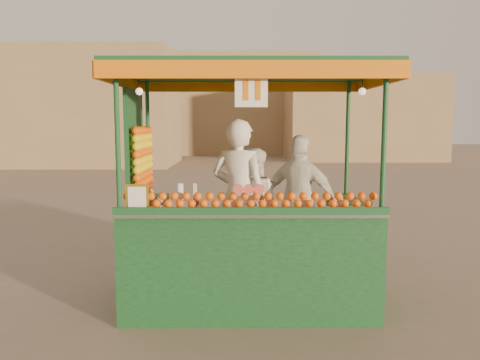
{
  "coord_description": "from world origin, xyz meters",
  "views": [
    {
      "loc": [
        -0.55,
        -5.63,
        2.22
      ],
      "look_at": [
        -0.53,
        0.2,
        1.52
      ],
      "focal_mm": 35.42,
      "sensor_mm": 36.0,
      "label": 1
    }
  ],
  "objects_px": {
    "juice_cart": "(243,229)",
    "vendor_left": "(239,196)",
    "vendor_middle": "(252,205)",
    "vendor_right": "(300,200)"
  },
  "relations": [
    {
      "from": "juice_cart",
      "to": "vendor_middle",
      "type": "xyz_separation_m",
      "value": [
        0.14,
        0.73,
        0.17
      ]
    },
    {
      "from": "juice_cart",
      "to": "vendor_right",
      "type": "height_order",
      "value": "juice_cart"
    },
    {
      "from": "vendor_middle",
      "to": "vendor_right",
      "type": "bearing_deg",
      "value": 175.31
    },
    {
      "from": "vendor_left",
      "to": "vendor_middle",
      "type": "xyz_separation_m",
      "value": [
        0.18,
        0.51,
        -0.19
      ]
    },
    {
      "from": "vendor_left",
      "to": "vendor_right",
      "type": "distance_m",
      "value": 0.87
    },
    {
      "from": "juice_cart",
      "to": "vendor_right",
      "type": "xyz_separation_m",
      "value": [
        0.76,
        0.53,
        0.27
      ]
    },
    {
      "from": "juice_cart",
      "to": "vendor_middle",
      "type": "distance_m",
      "value": 0.77
    },
    {
      "from": "vendor_left",
      "to": "vendor_middle",
      "type": "height_order",
      "value": "vendor_left"
    },
    {
      "from": "juice_cart",
      "to": "vendor_left",
      "type": "relative_size",
      "value": 1.64
    },
    {
      "from": "juice_cart",
      "to": "vendor_middle",
      "type": "bearing_deg",
      "value": 79.33
    }
  ]
}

